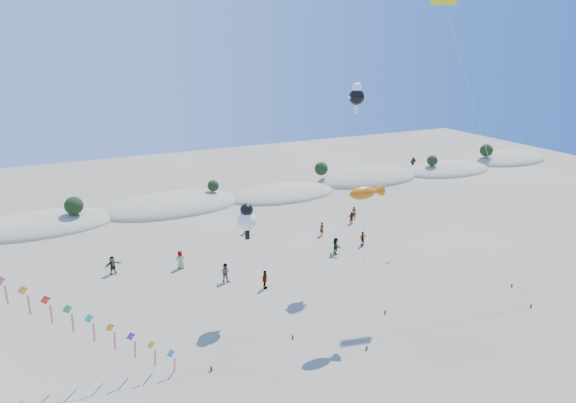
{
  "coord_description": "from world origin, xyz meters",
  "views": [
    {
      "loc": [
        -12.05,
        -17.39,
        20.92
      ],
      "look_at": [
        2.76,
        14.0,
        9.62
      ],
      "focal_mm": 30.0,
      "sensor_mm": 36.0,
      "label": 1
    }
  ],
  "objects": [
    {
      "name": "beachgoers",
      "position": [
        4.69,
        25.26,
        0.86
      ],
      "size": [
        30.46,
        14.57,
        1.83
      ],
      "color": "slate",
      "rests_on": "ground"
    },
    {
      "name": "cartoon_kite_low",
      "position": [
        0.21,
        16.2,
        7.9
      ],
      "size": [
        2.11,
        6.53,
        9.16
      ],
      "color": "#3F2D1E",
      "rests_on": "ground"
    },
    {
      "name": "fish_kite",
      "position": [
        7.86,
        11.12,
        10.45
      ],
      "size": [
        3.57,
        4.66,
        10.97
      ],
      "color": "#3F2D1E",
      "rests_on": "ground"
    },
    {
      "name": "cartoon_kite_high",
      "position": [
        12.92,
        20.7,
        16.5
      ],
      "size": [
        4.1,
        11.03,
        17.7
      ],
      "color": "#3F2D1E",
      "rests_on": "ground"
    },
    {
      "name": "parafoil_kite",
      "position": [
        19.48,
        17.37,
        24.19
      ],
      "size": [
        3.34,
        12.09,
        25.11
      ],
      "color": "#3F2D1E",
      "rests_on": "ground"
    },
    {
      "name": "dune_ridge",
      "position": [
        1.06,
        45.14,
        0.11
      ],
      "size": [
        145.3,
        11.49,
        5.57
      ],
      "color": "tan",
      "rests_on": "ground"
    },
    {
      "name": "dark_kite",
      "position": [
        21.64,
        18.3,
        6.65
      ],
      "size": [
        2.52,
        12.67,
        9.74
      ],
      "color": "#3F2D1E",
      "rests_on": "ground"
    }
  ]
}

